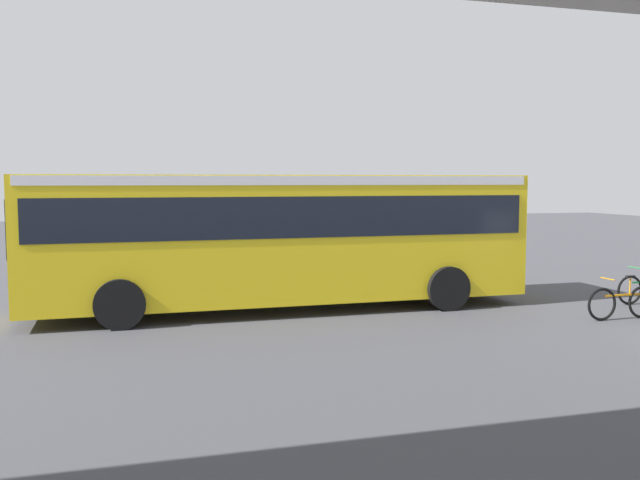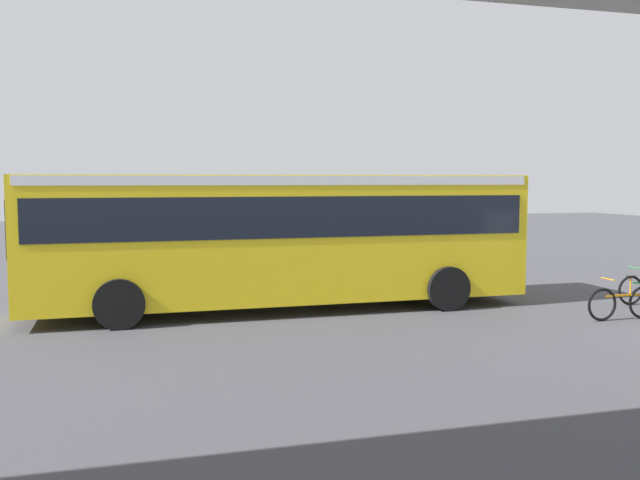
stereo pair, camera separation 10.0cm
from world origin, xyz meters
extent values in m
plane|color=#424247|center=(0.00, 0.00, 0.00)|extent=(80.00, 80.00, 0.00)
cube|color=yellow|center=(-0.36, 0.15, 1.72)|extent=(11.50, 2.55, 2.86)
cube|color=black|center=(-0.36, 0.15, 2.23)|extent=(11.04, 2.59, 0.90)
cube|color=white|center=(-0.36, 0.15, 3.03)|extent=(11.27, 2.58, 0.20)
cube|color=black|center=(5.41, 0.15, 2.06)|extent=(0.04, 2.24, 1.20)
cylinder|color=black|center=(3.32, 1.42, 0.52)|extent=(1.04, 0.30, 1.04)
cylinder|color=black|center=(3.32, -1.13, 0.52)|extent=(1.04, 0.30, 1.04)
cylinder|color=black|center=(-4.04, 1.42, 0.52)|extent=(1.04, 0.30, 1.04)
cylinder|color=black|center=(-4.04, -1.13, 0.52)|extent=(1.04, 0.30, 1.04)
torus|color=black|center=(-6.69, 3.46, 0.36)|extent=(0.72, 0.06, 0.72)
cube|color=orange|center=(-7.21, 3.46, 0.54)|extent=(0.89, 0.04, 0.04)
cylinder|color=orange|center=(-7.40, 3.46, 0.74)|extent=(0.03, 0.03, 0.40)
cube|color=black|center=(-7.40, 3.46, 0.94)|extent=(0.20, 0.08, 0.04)
cylinder|color=orange|center=(-6.82, 3.46, 0.91)|extent=(0.02, 0.44, 0.02)
torus|color=black|center=(-8.65, 2.01, 0.36)|extent=(0.72, 0.06, 0.72)
cylinder|color=green|center=(-8.78, 2.01, 0.91)|extent=(0.02, 0.44, 0.02)
cylinder|color=#2D2D38|center=(2.20, -3.90, 0.42)|extent=(0.32, 0.32, 0.85)
cylinder|color=#19724C|center=(2.20, -3.90, 1.20)|extent=(0.38, 0.38, 0.70)
sphere|color=tan|center=(2.20, -3.90, 1.68)|extent=(0.22, 0.22, 0.22)
cylinder|color=slate|center=(-1.68, -4.68, 1.40)|extent=(0.08, 0.08, 2.80)
cube|color=blue|center=(-1.68, -4.68, 2.50)|extent=(0.04, 0.60, 0.60)
cube|color=silver|center=(-4.00, -2.61, 0.00)|extent=(2.00, 0.20, 0.01)
cube|color=silver|center=(0.00, -2.61, 0.00)|extent=(2.00, 0.20, 0.01)
cube|color=silver|center=(4.00, -2.61, 0.00)|extent=(2.00, 0.20, 0.01)
camera|label=1|loc=(3.30, 15.82, 3.02)|focal=38.61mm
camera|label=2|loc=(3.21, 15.84, 3.02)|focal=38.61mm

